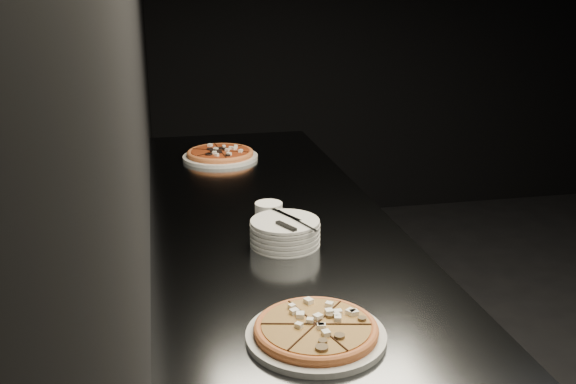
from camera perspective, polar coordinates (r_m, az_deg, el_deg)
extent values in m
cube|color=black|center=(1.82, -13.17, 10.63)|extent=(0.02, 5.00, 2.80)
cube|color=black|center=(4.96, 18.63, 14.76)|extent=(5.00, 0.02, 2.80)
cube|color=slate|center=(2.18, -1.24, -14.39)|extent=(0.70, 2.40, 0.90)
cube|color=slate|center=(1.97, -1.33, -3.07)|extent=(0.74, 2.44, 0.02)
cylinder|color=silver|center=(1.37, 2.50, -12.64)|extent=(0.29, 0.29, 0.01)
cylinder|color=#DF7D43|center=(1.36, 2.50, -12.19)|extent=(0.30, 0.30, 0.01)
torus|color=#DF7D43|center=(1.36, 2.51, -11.99)|extent=(0.31, 0.31, 0.02)
cylinder|color=gold|center=(1.35, 2.51, -11.82)|extent=(0.27, 0.27, 0.01)
cylinder|color=silver|center=(2.69, -6.03, 3.11)|extent=(0.31, 0.31, 0.01)
cylinder|color=#DF7D43|center=(2.69, -6.04, 3.38)|extent=(0.36, 0.36, 0.01)
torus|color=#DF7D43|center=(2.69, -6.04, 3.50)|extent=(0.37, 0.37, 0.02)
cylinder|color=#9C3716|center=(2.69, -6.04, 3.60)|extent=(0.32, 0.32, 0.01)
cylinder|color=silver|center=(1.81, -0.27, -4.46)|extent=(0.19, 0.19, 0.01)
cylinder|color=silver|center=(1.81, -0.27, -4.04)|extent=(0.19, 0.19, 0.01)
cylinder|color=silver|center=(1.80, -0.27, -3.61)|extent=(0.19, 0.19, 0.01)
cylinder|color=silver|center=(1.80, -0.27, -3.18)|extent=(0.19, 0.19, 0.01)
cylinder|color=silver|center=(1.79, -0.27, -2.75)|extent=(0.19, 0.19, 0.01)
cube|color=silver|center=(1.82, -0.21, -2.04)|extent=(0.07, 0.12, 0.00)
cube|color=black|center=(1.74, -0.17, -3.04)|extent=(0.05, 0.08, 0.01)
cube|color=silver|center=(1.78, 0.71, -2.53)|extent=(0.04, 0.19, 0.00)
cylinder|color=silver|center=(1.94, -1.72, -2.00)|extent=(0.08, 0.08, 0.07)
cylinder|color=black|center=(1.93, -1.73, -1.22)|extent=(0.07, 0.07, 0.01)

